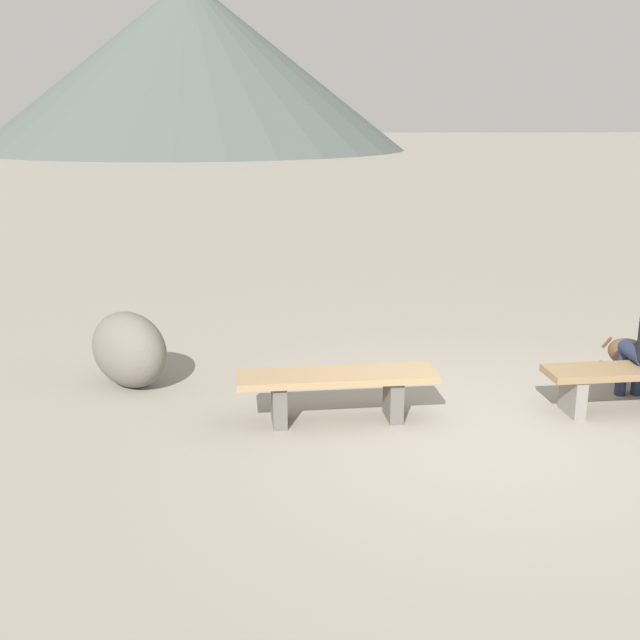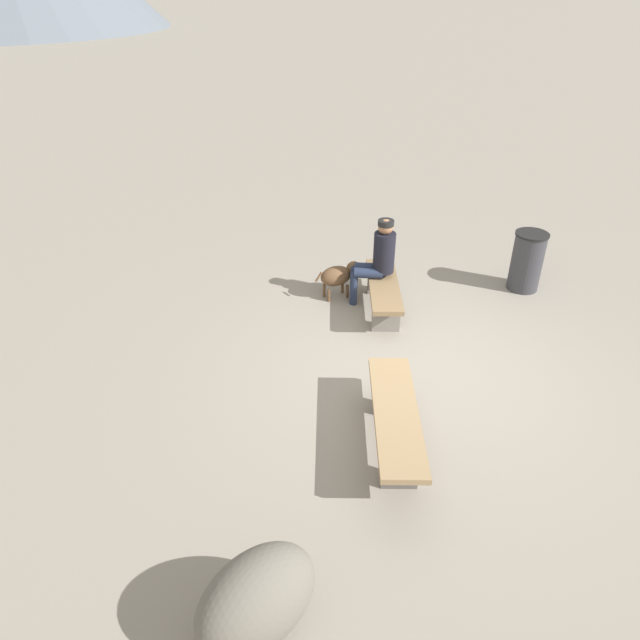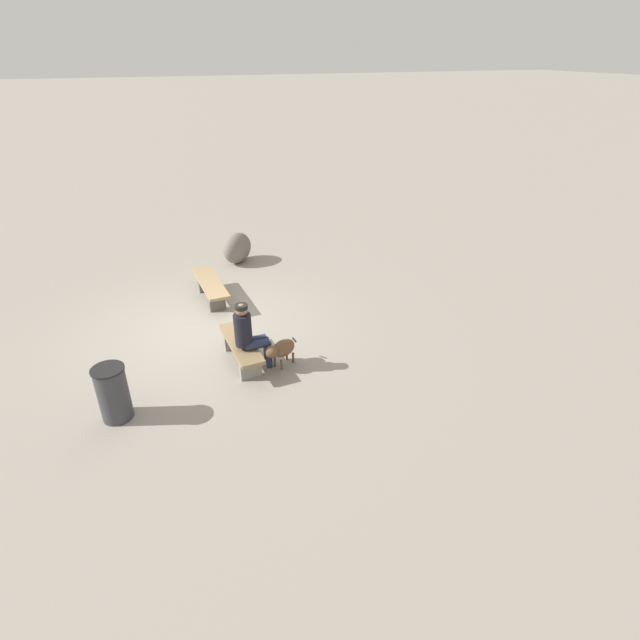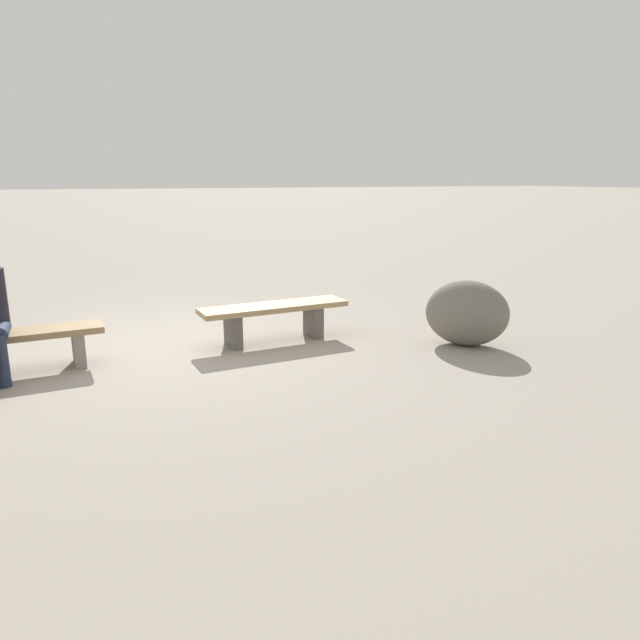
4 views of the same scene
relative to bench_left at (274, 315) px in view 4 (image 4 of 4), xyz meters
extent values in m
cube|color=gray|center=(1.33, -0.38, -0.37)|extent=(210.00, 210.00, 0.06)
cube|color=#605B56|center=(-0.53, -0.03, -0.14)|extent=(0.14, 0.36, 0.40)
cube|color=#605B56|center=(0.53, 0.03, -0.14)|extent=(0.14, 0.36, 0.40)
cube|color=#A3845B|center=(0.00, 0.00, 0.09)|extent=(1.85, 0.54, 0.06)
cube|color=gray|center=(2.25, 0.01, -0.15)|extent=(0.13, 0.38, 0.37)
cube|color=#8C704C|center=(2.78, 0.04, 0.07)|extent=(1.60, 0.49, 0.07)
cylinder|color=#232D47|center=(2.93, 0.26, 0.17)|extent=(0.16, 0.42, 0.15)
cylinder|color=#232D47|center=(2.93, 0.46, -0.08)|extent=(0.11, 0.11, 0.52)
ellipsoid|color=#6B665B|center=(-2.06, 1.10, 0.06)|extent=(1.12, 1.12, 0.79)
camera|label=1|loc=(-0.64, -6.56, 2.43)|focal=42.80mm
camera|label=2|loc=(-4.51, 0.48, 3.97)|focal=32.53mm
camera|label=3|loc=(10.45, -1.44, 4.76)|focal=27.97mm
camera|label=4|loc=(2.30, 6.56, 1.64)|focal=32.53mm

